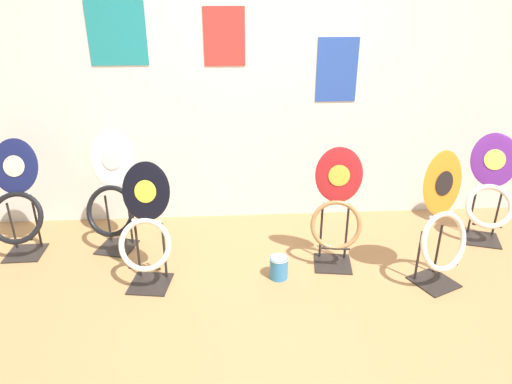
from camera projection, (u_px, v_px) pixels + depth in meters
The scene contains 9 objects.
ground_plane at pixel (295, 366), 2.59m from camera, with size 14.00×14.00×0.00m, color #A37547.
wall_back at pixel (267, 75), 3.84m from camera, with size 8.00×0.07×2.60m.
toilet_seat_display_crimson_swirl at pixel (337, 209), 3.36m from camera, with size 0.40×0.32×0.94m.
toilet_seat_display_jazz_black at pixel (146, 230), 3.16m from camera, with size 0.40×0.37×0.89m.
toilet_seat_display_white_plain at pixel (112, 194), 3.61m from camera, with size 0.46×0.40×0.97m.
toilet_seat_display_purple_note at pixel (491, 192), 3.76m from camera, with size 0.48×0.49×0.88m.
toilet_seat_display_orange_sun at pixel (443, 227), 3.15m from camera, with size 0.46×0.37×0.98m.
toilet_seat_display_navy_moon at pixel (16, 204), 3.55m from camera, with size 0.42×0.39×0.91m.
paint_can at pixel (279, 267), 3.35m from camera, with size 0.14×0.14×0.17m.
Camera 1 is at (-0.35, -1.95, 1.95)m, focal length 32.00 mm.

